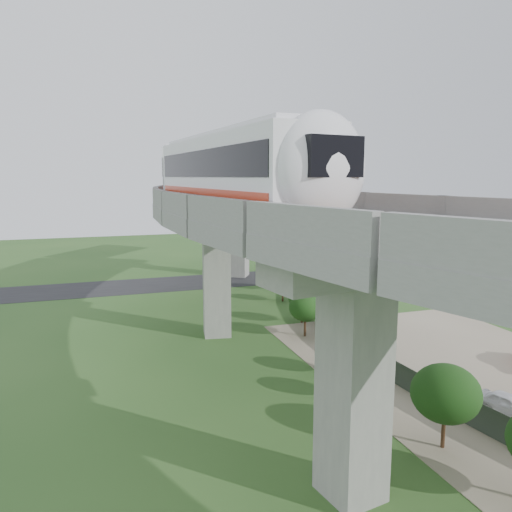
{
  "coord_description": "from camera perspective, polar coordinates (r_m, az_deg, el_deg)",
  "views": [
    {
      "loc": [
        -8.15,
        -25.93,
        12.15
      ],
      "look_at": [
        1.12,
        1.58,
        7.5
      ],
      "focal_mm": 35.0,
      "sensor_mm": 36.0,
      "label": 1
    }
  ],
  "objects": [
    {
      "name": "ground",
      "position": [
        29.77,
        -1.11,
        -14.99
      ],
      "size": [
        160.0,
        160.0,
        0.0
      ],
      "primitive_type": "plane",
      "color": "#2C5220",
      "rests_on": "ground"
    },
    {
      "name": "dirt_lot",
      "position": [
        34.79,
        23.1,
        -12.07
      ],
      "size": [
        18.0,
        26.0,
        0.04
      ],
      "primitive_type": "cube",
      "color": "gray",
      "rests_on": "ground"
    },
    {
      "name": "asphalt_road",
      "position": [
        57.81,
        -10.12,
        -3.17
      ],
      "size": [
        60.0,
        8.0,
        0.03
      ],
      "primitive_type": "cube",
      "color": "#232326",
      "rests_on": "ground"
    },
    {
      "name": "viaduct",
      "position": [
        28.74,
        6.16,
        2.86
      ],
      "size": [
        19.58,
        73.98,
        11.4
      ],
      "color": "#99968E",
      "rests_on": "ground"
    },
    {
      "name": "metro_train",
      "position": [
        44.61,
        -4.33,
        9.27
      ],
      "size": [
        21.47,
        58.63,
        3.64
      ],
      "color": "silver",
      "rests_on": "ground"
    },
    {
      "name": "fence",
      "position": [
        33.51,
        15.31,
        -11.13
      ],
      "size": [
        3.87,
        38.73,
        1.5
      ],
      "color": "#2D382D",
      "rests_on": "ground"
    },
    {
      "name": "tree_0",
      "position": [
        53.16,
        3.91,
        -1.47
      ],
      "size": [
        2.27,
        2.27,
        3.39
      ],
      "color": "#382314",
      "rests_on": "ground"
    },
    {
      "name": "tree_1",
      "position": [
        48.89,
        3.09,
        -3.14
      ],
      "size": [
        2.11,
        2.11,
        2.7
      ],
      "color": "#382314",
      "rests_on": "ground"
    },
    {
      "name": "tree_2",
      "position": [
        41.73,
        5.29,
        -4.79
      ],
      "size": [
        2.32,
        2.32,
        3.15
      ],
      "color": "#382314",
      "rests_on": "ground"
    },
    {
      "name": "tree_3",
      "position": [
        38.26,
        5.65,
        -5.87
      ],
      "size": [
        2.5,
        2.5,
        3.36
      ],
      "color": "#382314",
      "rests_on": "ground"
    },
    {
      "name": "tree_4",
      "position": [
        31.79,
        9.16,
        -10.3
      ],
      "size": [
        2.09,
        2.09,
        2.55
      ],
      "color": "#382314",
      "rests_on": "ground"
    },
    {
      "name": "tree_5",
      "position": [
        28.07,
        13.25,
        -11.8
      ],
      "size": [
        2.01,
        2.01,
        3.11
      ],
      "color": "#382314",
      "rests_on": "ground"
    },
    {
      "name": "tree_6",
      "position": [
        24.47,
        20.86,
        -14.47
      ],
      "size": [
        3.07,
        3.07,
        3.92
      ],
      "color": "#382314",
      "rests_on": "ground"
    },
    {
      "name": "car_white",
      "position": [
        29.74,
        26.98,
        -14.85
      ],
      "size": [
        2.14,
        3.35,
        1.06
      ],
      "primitive_type": "imported",
      "rotation": [
        0.0,
        0.0,
        0.31
      ],
      "color": "white",
      "rests_on": "dirt_lot"
    },
    {
      "name": "car_dark",
      "position": [
        40.43,
        9.4,
        -7.67
      ],
      "size": [
        3.95,
        2.49,
        1.07
      ],
      "primitive_type": "imported",
      "rotation": [
        0.0,
        0.0,
        1.86
      ],
      "color": "black",
      "rests_on": "dirt_lot"
    }
  ]
}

